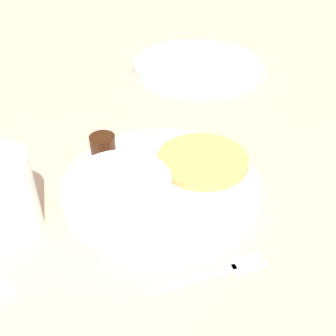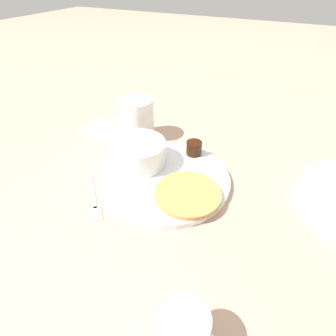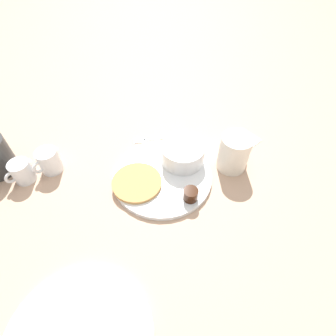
% 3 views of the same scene
% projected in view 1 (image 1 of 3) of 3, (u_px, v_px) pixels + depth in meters
% --- Properties ---
extents(ground_plane, '(4.00, 4.00, 0.00)m').
position_uv_depth(ground_plane, '(161.00, 189.00, 0.54)').
color(ground_plane, tan).
extents(plate, '(0.25, 0.25, 0.01)m').
position_uv_depth(plate, '(161.00, 185.00, 0.54)').
color(plate, white).
rests_on(plate, ground_plane).
extents(pancake_stack, '(0.12, 0.12, 0.01)m').
position_uv_depth(pancake_stack, '(203.00, 160.00, 0.56)').
color(pancake_stack, '#B78447').
rests_on(pancake_stack, plate).
extents(bowl, '(0.11, 0.11, 0.05)m').
position_uv_depth(bowl, '(121.00, 195.00, 0.47)').
color(bowl, white).
rests_on(bowl, plate).
extents(syrup_cup, '(0.04, 0.04, 0.03)m').
position_uv_depth(syrup_cup, '(103.00, 146.00, 0.57)').
color(syrup_cup, black).
rests_on(syrup_cup, plate).
extents(butter_ramekin, '(0.04, 0.04, 0.04)m').
position_uv_depth(butter_ramekin, '(99.00, 208.00, 0.47)').
color(butter_ramekin, white).
rests_on(butter_ramekin, plate).
extents(fork, '(0.10, 0.10, 0.00)m').
position_uv_depth(fork, '(220.00, 270.00, 0.43)').
color(fork, silver).
rests_on(fork, ground_plane).
extents(far_plate, '(0.25, 0.25, 0.01)m').
position_uv_depth(far_plate, '(198.00, 65.00, 0.84)').
color(far_plate, white).
rests_on(far_plate, ground_plane).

